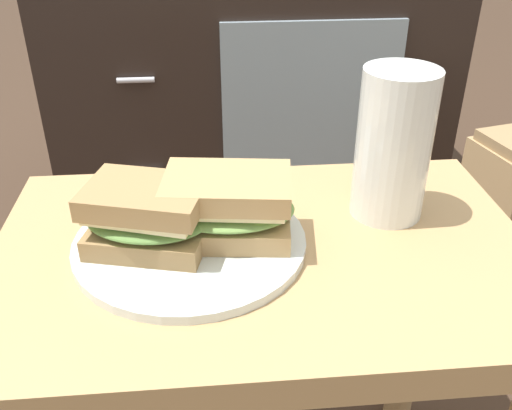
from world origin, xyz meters
TOP-DOWN VIEW (x-y plane):
  - side_table at (0.00, 0.00)m, footprint 0.56×0.36m
  - tv_cabinet at (0.06, 0.95)m, footprint 0.96×0.46m
  - plate at (-0.08, 0.01)m, footprint 0.24×0.24m
  - sandwich_front at (-0.11, 0.00)m, footprint 0.14×0.11m
  - sandwich_back at (-0.04, 0.01)m, footprint 0.14×0.11m
  - beer_glass at (0.14, 0.06)m, footprint 0.08×0.08m

SIDE VIEW (x-z plane):
  - tv_cabinet at x=0.06m, z-range 0.00..0.58m
  - side_table at x=0.00m, z-range 0.14..0.60m
  - plate at x=-0.08m, z-range 0.46..0.47m
  - sandwich_front at x=-0.11m, z-range 0.47..0.54m
  - sandwich_back at x=-0.04m, z-range 0.47..0.54m
  - beer_glass at x=0.14m, z-range 0.46..0.62m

